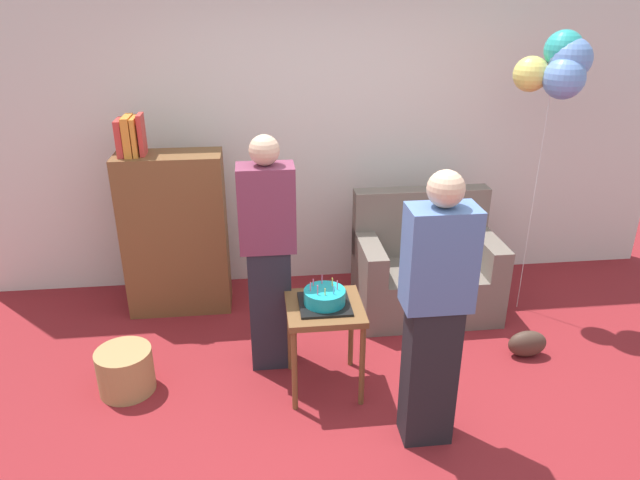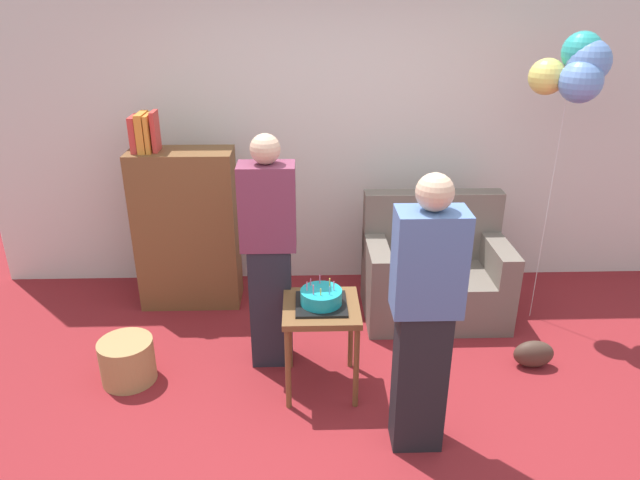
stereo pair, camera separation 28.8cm
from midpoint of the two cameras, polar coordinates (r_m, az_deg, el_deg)
name	(u,v)px [view 2 (the right image)]	position (r m, az deg, el deg)	size (l,w,h in m)	color
ground_plane	(360,425)	(3.69, 6.33, -17.79)	(8.00, 8.00, 0.00)	maroon
wall_back	(342,129)	(4.93, 3.87, 10.89)	(6.00, 0.10, 2.70)	silver
couch	(434,274)	(4.72, 12.91, -3.35)	(1.10, 0.70, 0.96)	#6B6056
bookshelf	(186,227)	(4.72, -11.40, 1.23)	(0.80, 0.36, 1.60)	brown
side_table	(321,318)	(3.67, 2.38, -7.79)	(0.48, 0.48, 0.61)	brown
birthday_cake	(321,298)	(3.60, 2.42, -5.82)	(0.32, 0.32, 0.17)	black
person_blowing_candles	(269,253)	(3.79, -2.89, -1.37)	(0.36, 0.22, 1.63)	#23232D
person_holding_cake	(424,318)	(3.15, 12.90, -7.59)	(0.36, 0.22, 1.63)	black
wicker_basket	(127,361)	(4.09, -16.58, -11.42)	(0.36, 0.36, 0.30)	#A88451
handbag	(534,354)	(4.39, 22.18, -10.44)	(0.28, 0.14, 0.20)	#473328
balloon_bunch	(577,68)	(4.48, 25.84, 15.07)	(0.51, 0.42, 2.17)	silver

